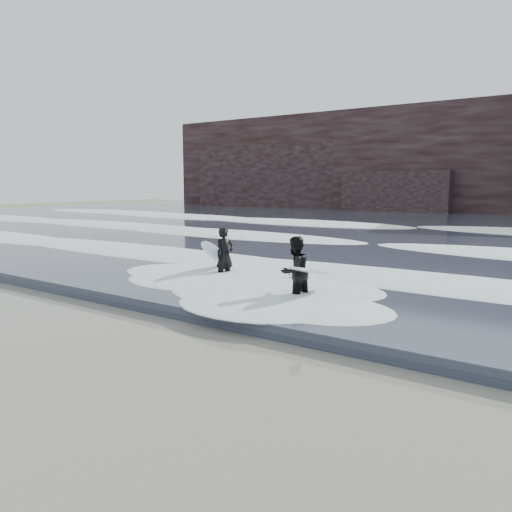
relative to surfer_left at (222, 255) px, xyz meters
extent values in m
plane|color=olive|center=(0.93, -6.70, -0.82)|extent=(120.00, 120.00, 0.00)
cube|color=#2F3446|center=(0.93, 22.30, -0.67)|extent=(90.00, 52.00, 0.30)
cube|color=black|center=(0.93, 39.30, 4.18)|extent=(70.00, 9.00, 10.00)
ellipsoid|color=white|center=(0.93, 2.30, -0.42)|extent=(60.00, 3.20, 0.20)
ellipsoid|color=white|center=(0.93, 9.30, -0.40)|extent=(60.00, 4.00, 0.24)
ellipsoid|color=white|center=(0.93, 18.30, -0.37)|extent=(60.00, 4.80, 0.30)
imported|color=black|center=(0.10, -0.01, -0.01)|extent=(0.54, 0.68, 1.62)
ellipsoid|color=silver|center=(-0.30, 0.04, 0.02)|extent=(1.20, 1.95, 1.02)
imported|color=black|center=(3.16, -1.26, 0.01)|extent=(0.81, 0.94, 1.66)
ellipsoid|color=white|center=(3.58, -1.26, 0.07)|extent=(0.58, 1.86, 0.52)
camera|label=1|loc=(8.93, -11.08, 2.04)|focal=35.00mm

